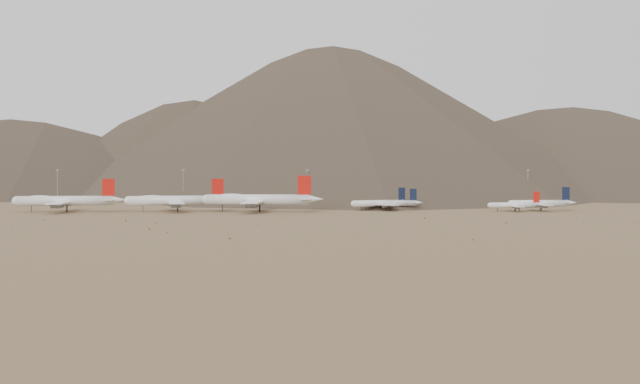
{
  "coord_description": "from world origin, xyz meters",
  "views": [
    {
      "loc": [
        8.49,
        -468.32,
        27.53
      ],
      "look_at": [
        36.12,
        30.0,
        11.97
      ],
      "focal_mm": 45.0,
      "sensor_mm": 36.0,
      "label": 1
    }
  ],
  "objects": [
    {
      "name": "widebody_east",
      "position": [
        -2.2,
        22.23,
        7.66
      ],
      "size": [
        74.69,
        57.86,
        22.22
      ],
      "rotation": [
        0.0,
        0.0,
        -0.11
      ],
      "color": "white",
      "rests_on": "ground"
    },
    {
      "name": "mast_east",
      "position": [
        125.02,
        145.74,
        14.2
      ],
      "size": [
        2.0,
        0.6,
        25.7
      ],
      "color": "gray",
      "rests_on": "ground"
    },
    {
      "name": "ground",
      "position": [
        0.0,
        0.0,
        0.0
      ],
      "size": [
        3000.0,
        3000.0,
        0.0
      ],
      "primitive_type": "plane",
      "color": "#8C6A48",
      "rests_on": "ground"
    },
    {
      "name": "mast_centre",
      "position": [
        31.45,
        112.48,
        14.2
      ],
      "size": [
        2.0,
        0.6,
        25.7
      ],
      "color": "gray",
      "rests_on": "ground"
    },
    {
      "name": "widebody_centre",
      "position": [
        -53.05,
        30.9,
        6.96
      ],
      "size": [
        67.22,
        52.68,
        20.2
      ],
      "rotation": [
        0.0,
        0.0,
        0.2
      ],
      "color": "white",
      "rests_on": "ground"
    },
    {
      "name": "widebody_west",
      "position": [
        -119.96,
        28.32,
        7.01
      ],
      "size": [
        68.46,
        52.58,
        20.32
      ],
      "rotation": [
        0.0,
        0.0,
        0.04
      ],
      "color": "white",
      "rests_on": "ground"
    },
    {
      "name": "narrowbody_b",
      "position": [
        81.98,
        38.82,
        4.43
      ],
      "size": [
        41.29,
        29.94,
        13.66
      ],
      "rotation": [
        0.0,
        0.0,
        0.12
      ],
      "color": "white",
      "rests_on": "ground"
    },
    {
      "name": "mast_west",
      "position": [
        -59.28,
        124.87,
        14.2
      ],
      "size": [
        2.0,
        0.6,
        25.7
      ],
      "color": "gray",
      "rests_on": "ground"
    },
    {
      "name": "mast_far_east",
      "position": [
        199.35,
        128.37,
        14.2
      ],
      "size": [
        2.0,
        0.6,
        25.7
      ],
      "color": "gray",
      "rests_on": "ground"
    },
    {
      "name": "control_tower",
      "position": [
        30.0,
        120.0,
        5.32
      ],
      "size": [
        8.0,
        8.0,
        12.0
      ],
      "color": "gray",
      "rests_on": "ground"
    },
    {
      "name": "narrowbody_d",
      "position": [
        174.6,
        23.73,
        4.86
      ],
      "size": [
        45.37,
        32.73,
        14.98
      ],
      "rotation": [
        0.0,
        0.0,
        0.09
      ],
      "color": "white",
      "rests_on": "ground"
    },
    {
      "name": "narrowbody_a",
      "position": [
        74.94,
        36.03,
        4.66
      ],
      "size": [
        41.19,
        30.93,
        14.37
      ],
      "rotation": [
        0.0,
        0.0,
        0.38
      ],
      "color": "white",
      "rests_on": "ground"
    },
    {
      "name": "mountain_ridge",
      "position": [
        0.0,
        900.0,
        150.0
      ],
      "size": [
        4400.0,
        1000.0,
        300.0
      ],
      "color": "brown",
      "rests_on": "ground"
    },
    {
      "name": "desert_scrub",
      "position": [
        -31.28,
        -103.76,
        0.33
      ],
      "size": [
        396.12,
        148.56,
        0.89
      ],
      "color": "brown",
      "rests_on": "ground"
    },
    {
      "name": "narrowbody_c",
      "position": [
        157.07,
        19.56,
        3.98
      ],
      "size": [
        37.15,
        26.67,
        12.25
      ],
      "rotation": [
        0.0,
        0.0,
        0.05
      ],
      "color": "white",
      "rests_on": "ground"
    },
    {
      "name": "mast_far_west",
      "position": [
        -151.03,
        127.08,
        14.2
      ],
      "size": [
        2.0,
        0.6,
        25.7
      ],
      "color": "gray",
      "rests_on": "ground"
    }
  ]
}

